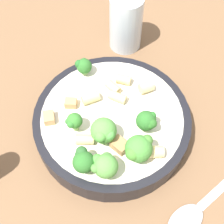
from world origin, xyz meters
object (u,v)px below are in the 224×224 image
broccoli_floret_5 (105,165)px  rigatoni_6 (123,79)px  rigatoni_2 (155,152)px  rigatoni_4 (85,139)px  rigatoni_1 (121,98)px  broccoli_floret_6 (74,121)px  chicken_chunk_1 (49,118)px  broccoli_floret_1 (83,160)px  rigatoni_0 (91,98)px  broccoli_floret_2 (84,66)px  broccoli_floret_4 (147,121)px  chicken_chunk_0 (120,145)px  chicken_chunk_2 (71,103)px  pasta_bowl (112,121)px  broccoli_floret_3 (101,131)px  broccoli_floret_0 (138,149)px  drinking_glass (126,26)px  spoon (197,210)px  rigatoni_3 (113,87)px  rigatoni_5 (146,87)px

broccoli_floret_5 → rigatoni_6: (0.02, -0.16, -0.02)m
rigatoni_2 → rigatoni_4: bearing=4.9°
rigatoni_2 → rigatoni_6: (0.08, -0.11, -0.00)m
rigatoni_1 → rigatoni_2: size_ratio=1.18×
broccoli_floret_6 → chicken_chunk_1: (0.04, -0.00, -0.02)m
broccoli_floret_1 → rigatoni_0: 0.11m
broccoli_floret_5 → broccoli_floret_2: bearing=-61.8°
broccoli_floret_4 → chicken_chunk_1: 0.15m
rigatoni_1 → rigatoni_6: bearing=-80.3°
rigatoni_4 → chicken_chunk_1: 0.07m
chicken_chunk_0 → broccoli_floret_2: bearing=-51.2°
rigatoni_0 → rigatoni_2: rigatoni_2 is taller
broccoli_floret_2 → broccoli_floret_4: (-0.12, 0.08, 0.00)m
rigatoni_4 → chicken_chunk_0: size_ratio=1.11×
chicken_chunk_2 → rigatoni_2: bearing=162.5°
broccoli_floret_2 → pasta_bowl: bearing=135.1°
chicken_chunk_0 → broccoli_floret_3: bearing=-10.2°
chicken_chunk_0 → broccoli_floret_0: bearing=167.0°
broccoli_floret_5 → drinking_glass: drinking_glass is taller
broccoli_floret_3 → drinking_glass: 0.24m
broccoli_floret_2 → broccoli_floret_4: broccoli_floret_4 is taller
broccoli_floret_3 → rigatoni_6: bearing=-91.0°
rigatoni_0 → spoon: size_ratio=0.17×
broccoli_floret_3 → rigatoni_3: size_ratio=1.74×
rigatoni_5 → broccoli_floret_5: bearing=81.8°
broccoli_floret_4 → chicken_chunk_2: size_ratio=1.96×
rigatoni_6 → broccoli_floret_0: bearing=114.1°
broccoli_floret_5 → broccoli_floret_6: broccoli_floret_5 is taller
broccoli_floret_3 → drinking_glass: drinking_glass is taller
rigatoni_2 → pasta_bowl: bearing=-30.8°
chicken_chunk_1 → drinking_glass: drinking_glass is taller
broccoli_floret_0 → broccoli_floret_3: 0.06m
rigatoni_2 → rigatoni_3: bearing=-46.4°
broccoli_floret_6 → rigatoni_5: size_ratio=1.56×
rigatoni_6 → chicken_chunk_2: rigatoni_6 is taller
broccoli_floret_4 → rigatoni_4: 0.09m
broccoli_floret_0 → rigatoni_4: broccoli_floret_0 is taller
broccoli_floret_4 → broccoli_floret_5: size_ratio=0.89×
rigatoni_0 → rigatoni_1: (-0.04, -0.01, -0.00)m
broccoli_floret_4 → spoon: broccoli_floret_4 is taller
broccoli_floret_5 → rigatoni_4: (0.04, -0.04, -0.02)m
spoon → rigatoni_1: bearing=-40.2°
spoon → rigatoni_5: bearing=-53.7°
broccoli_floret_3 → spoon: size_ratio=0.26×
rigatoni_5 → broccoli_floret_0: bearing=97.3°
chicken_chunk_0 → rigatoni_4: bearing=6.1°
broccoli_floret_2 → broccoli_floret_1: bearing=109.1°
broccoli_floret_6 → rigatoni_6: bearing=-112.9°
broccoli_floret_1 → rigatoni_3: broccoli_floret_1 is taller
rigatoni_6 → pasta_bowl: bearing=91.0°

